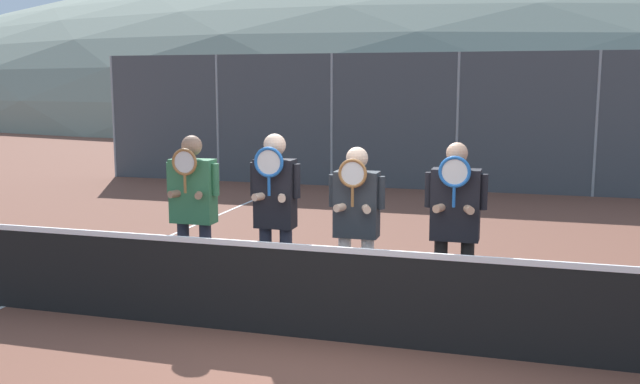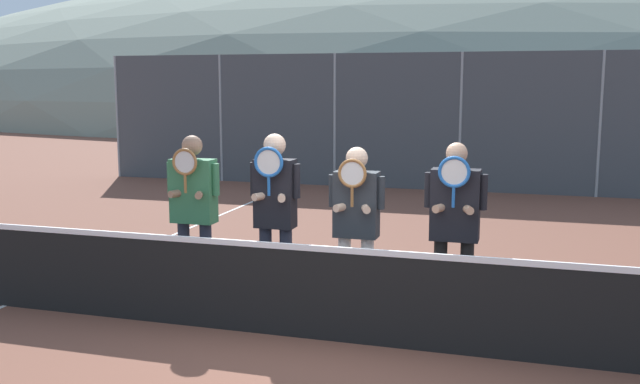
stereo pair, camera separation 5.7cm
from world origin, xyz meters
name	(u,v)px [view 2 (the right image)]	position (x,y,z in m)	size (l,w,h in m)	color
ground_plane	(349,343)	(0.00, 0.00, 0.00)	(120.00, 120.00, 0.00)	brown
hill_distant	(514,114)	(0.00, 50.31, 0.00)	(111.34, 61.86, 21.65)	gray
clubhouse_building	(539,106)	(1.64, 18.12, 1.61)	(14.97, 5.50, 3.17)	beige
fence_back	(460,122)	(0.00, 9.69, 1.51)	(17.16, 0.06, 3.03)	gray
tennis_net	(349,294)	(0.00, 0.00, 0.47)	(10.28, 0.09, 1.00)	gray
court_line_left_sideline	(149,245)	(-3.82, 3.00, 0.00)	(0.05, 16.00, 0.01)	white
player_leftmost	(193,203)	(-1.94, 0.77, 1.09)	(0.61, 0.34, 1.82)	#232838
player_center_left	(275,207)	(-0.97, 0.68, 1.11)	(0.54, 0.34, 1.87)	#232838
player_center_right	(356,217)	(-0.12, 0.73, 1.04)	(0.58, 0.34, 1.75)	white
player_rightmost	(455,220)	(0.86, 0.71, 1.08)	(0.60, 0.34, 1.82)	black
car_far_left	(278,135)	(-5.37, 12.81, 0.91)	(4.62, 1.92, 1.78)	#B2B7BC
car_left_of_center	(452,141)	(-0.52, 12.81, 0.86)	(4.22, 1.92, 1.68)	silver
car_center	(640,142)	(4.02, 12.67, 0.93)	(4.02, 1.95, 1.85)	black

